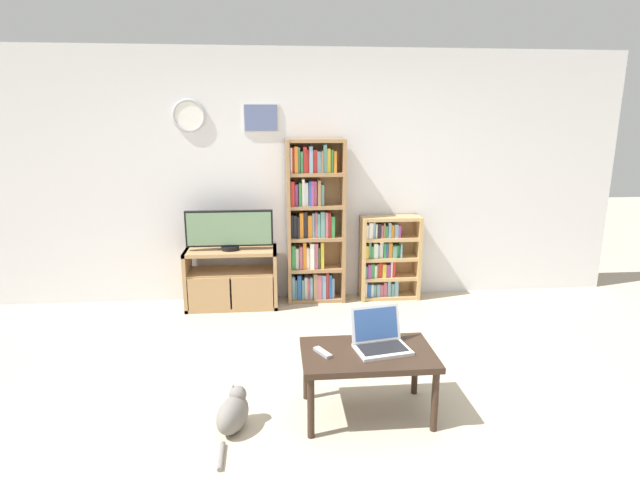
% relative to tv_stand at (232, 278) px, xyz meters
% --- Properties ---
extents(ground_plane, '(18.00, 18.00, 0.00)m').
position_rel_tv_stand_xyz_m(ground_plane, '(0.87, -2.15, -0.31)').
color(ground_plane, '#BCAD93').
extents(wall_back, '(6.61, 0.09, 2.60)m').
position_rel_tv_stand_xyz_m(wall_back, '(0.86, 0.27, 1.00)').
color(wall_back, silver).
rests_on(wall_back, ground_plane).
extents(tv_stand, '(0.93, 0.41, 0.61)m').
position_rel_tv_stand_xyz_m(tv_stand, '(0.00, 0.00, 0.00)').
color(tv_stand, tan).
rests_on(tv_stand, ground_plane).
extents(television, '(0.87, 0.18, 0.41)m').
position_rel_tv_stand_xyz_m(television, '(-0.00, -0.01, 0.51)').
color(television, black).
rests_on(television, tv_stand).
extents(bookshelf_tall, '(0.60, 0.25, 1.71)m').
position_rel_tv_stand_xyz_m(bookshelf_tall, '(0.85, 0.12, 0.53)').
color(bookshelf_tall, '#9E754C').
rests_on(bookshelf_tall, ground_plane).
extents(bookshelf_short, '(0.63, 0.24, 0.90)m').
position_rel_tv_stand_xyz_m(bookshelf_short, '(1.63, 0.12, 0.14)').
color(bookshelf_short, tan).
rests_on(bookshelf_short, ground_plane).
extents(coffee_table, '(0.85, 0.53, 0.44)m').
position_rel_tv_stand_xyz_m(coffee_table, '(1.03, -2.06, 0.08)').
color(coffee_table, '#332319').
rests_on(coffee_table, ground_plane).
extents(laptop, '(0.38, 0.34, 0.26)m').
position_rel_tv_stand_xyz_m(laptop, '(1.12, -2.01, 0.20)').
color(laptop, silver).
rests_on(laptop, coffee_table).
extents(remote_near_laptop, '(0.11, 0.16, 0.02)m').
position_rel_tv_stand_xyz_m(remote_near_laptop, '(0.74, -2.07, 0.15)').
color(remote_near_laptop, '#99999E').
rests_on(remote_near_laptop, coffee_table).
extents(cat, '(0.27, 0.55, 0.27)m').
position_rel_tv_stand_xyz_m(cat, '(0.18, -2.16, -0.19)').
color(cat, slate).
rests_on(cat, ground_plane).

